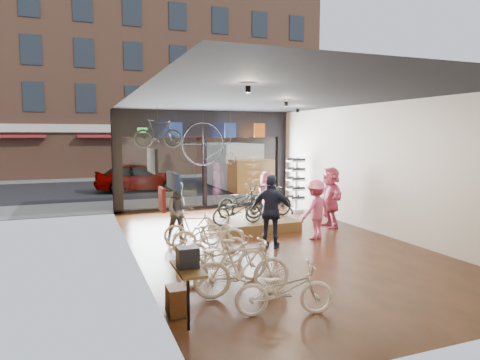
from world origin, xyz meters
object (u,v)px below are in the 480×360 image
floor_bike_4 (209,235)px  customer_1 (179,212)px  display_bike_left (237,210)px  sunglasses_rack (296,185)px  floor_bike_5 (193,229)px  floor_bike_3 (215,246)px  display_bike_mid (269,201)px  customer_4 (267,195)px  customer_5 (330,197)px  floor_bike_0 (284,289)px  penny_farthing (212,145)px  floor_bike_1 (242,268)px  box_truck (238,167)px  customer_3 (316,210)px  customer_2 (272,211)px  floor_bike_2 (222,259)px  street_car (138,177)px  display_platform (253,224)px  display_bike_right (241,201)px  hung_bike (158,133)px

floor_bike_4 → customer_1: size_ratio=1.10×
display_bike_left → sunglasses_rack: bearing=-56.0°
floor_bike_4 → floor_bike_5: 0.81m
floor_bike_3 → display_bike_mid: display_bike_mid is taller
floor_bike_3 → floor_bike_4: bearing=-20.6°
customer_4 → customer_5: 2.40m
floor_bike_0 → penny_farthing: size_ratio=0.80×
floor_bike_5 → customer_1: (-0.21, 0.68, 0.35)m
floor_bike_1 → display_bike_mid: size_ratio=1.04×
floor_bike_0 → display_bike_left: (1.26, 5.47, 0.29)m
box_truck → floor_bike_4: 12.51m
box_truck → floor_bike_3: box_truck is taller
box_truck → customer_3: box_truck is taller
floor_bike_4 → floor_bike_5: (-0.17, 0.80, -0.01)m
customer_2 → customer_3: bearing=-128.1°
customer_5 → penny_farthing: 4.91m
floor_bike_0 → customer_3: bearing=-22.1°
display_bike_mid → customer_3: size_ratio=1.03×
customer_4 → sunglasses_rack: 1.73m
floor_bike_3 → floor_bike_5: 1.88m
display_bike_left → display_bike_mid: 1.44m
floor_bike_2 → customer_2: size_ratio=0.98×
floor_bike_2 → street_car: bearing=-2.3°
display_platform → street_car: bearing=101.4°
customer_1 → customer_2: customer_2 is taller
box_truck → customer_3: 11.22m
floor_bike_0 → sunglasses_rack: bearing=-15.3°
floor_bike_1 → floor_bike_5: size_ratio=1.16×
customer_4 → penny_farthing: penny_farthing is taller
box_truck → sunglasses_rack: size_ratio=3.01×
customer_3 → customer_4: bearing=-110.4°
floor_bike_2 → customer_5: size_ratio=0.97×
floor_bike_0 → floor_bike_2: bearing=29.3°
floor_bike_4 → sunglasses_rack: bearing=-40.1°
display_bike_mid → customer_2: bearing=149.6°
display_platform → display_bike_mid: size_ratio=1.42×
box_truck → customer_1: box_truck is taller
street_car → display_bike_right: size_ratio=2.32×
customer_4 → hung_bike: (-3.53, 1.02, 2.12)m
floor_bike_0 → display_platform: floor_bike_0 is taller
floor_bike_1 → hung_bike: hung_bike is taller
floor_bike_0 → customer_3: customer_3 is taller
display_bike_right → hung_bike: size_ratio=1.19×
customer_3 → hung_bike: bearing=-70.7°
box_truck → floor_bike_5: 11.86m
street_car → floor_bike_4: street_car is taller
street_car → floor_bike_5: (-0.18, -11.62, -0.29)m
customer_4 → floor_bike_0: bearing=39.3°
floor_bike_4 → customer_1: bearing=21.4°
street_car → sunglasses_rack: size_ratio=2.13×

